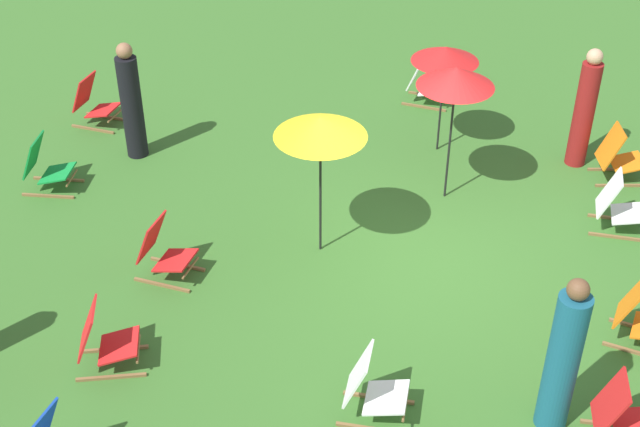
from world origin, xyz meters
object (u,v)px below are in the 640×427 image
object	(u,v)px
deckchair_8	(94,103)
umbrella_2	(320,127)
deckchair_10	(622,417)
person_3	(563,360)
person_0	(131,103)
person_1	(584,110)
deckchair_9	(46,167)
deckchair_3	(103,340)
deckchair_5	(425,82)
umbrella_0	(456,77)
deckchair_6	(618,206)
deckchair_11	(372,389)
deckchair_12	(163,251)
deckchair_2	(618,157)
umbrella_1	(445,54)

from	to	relation	value
deckchair_8	umbrella_2	xyz separation A→B (m)	(-2.56, -4.22, 1.45)
deckchair_8	deckchair_10	size ratio (longest dim) A/B	1.00
person_3	deckchair_8	bearing A→B (deg)	10.70
person_0	person_1	bearing A→B (deg)	26.29
deckchair_9	person_3	size ratio (longest dim) A/B	0.44
deckchair_3	deckchair_10	size ratio (longest dim) A/B	1.04
person_1	umbrella_2	bearing A→B (deg)	-112.82
umbrella_2	person_3	size ratio (longest dim) A/B	1.04
deckchair_8	person_1	world-z (taller)	person_1
umbrella_2	person_3	distance (m)	3.90
person_1	deckchair_5	bearing A→B (deg)	174.68
deckchair_10	umbrella_0	size ratio (longest dim) A/B	0.42
deckchair_6	deckchair_10	xyz separation A→B (m)	(-3.80, 0.22, 0.00)
umbrella_0	person_0	xyz separation A→B (m)	(0.21, 4.70, -0.99)
deckchair_10	deckchair_5	bearing A→B (deg)	17.98
deckchair_8	deckchair_11	distance (m)	7.45
person_0	person_1	world-z (taller)	person_1
deckchair_9	deckchair_12	world-z (taller)	same
deckchair_2	deckchair_5	world-z (taller)	same
deckchair_3	umbrella_2	bearing A→B (deg)	-54.36
deckchair_12	deckchair_9	bearing A→B (deg)	63.60
deckchair_2	deckchair_11	xyz separation A→B (m)	(-5.21, 2.79, 0.00)
deckchair_9	umbrella_1	size ratio (longest dim) A/B	0.49
deckchair_8	deckchair_9	xyz separation A→B (m)	(-1.93, -0.11, 0.00)
deckchair_3	umbrella_1	distance (m)	6.37
deckchair_11	umbrella_2	distance (m)	3.23
deckchair_11	person_1	size ratio (longest dim) A/B	0.45
person_1	deckchair_3	bearing A→B (deg)	-107.49
deckchair_2	umbrella_2	xyz separation A→B (m)	(-2.54, 3.87, 1.45)
deckchair_5	deckchair_12	bearing A→B (deg)	161.64
deckchair_6	umbrella_0	world-z (taller)	umbrella_0
deckchair_8	person_3	xyz separation A→B (m)	(-4.97, -7.13, 0.52)
deckchair_12	umbrella_0	bearing A→B (deg)	-45.47
deckchair_3	umbrella_1	world-z (taller)	umbrella_1
umbrella_0	person_0	distance (m)	4.81
deckchair_2	umbrella_0	distance (m)	2.98
umbrella_0	umbrella_1	distance (m)	1.33
deckchair_6	person_3	distance (m)	3.80
deckchair_6	deckchair_11	xyz separation A→B (m)	(-3.92, 2.70, 0.00)
person_0	deckchair_12	bearing A→B (deg)	-45.43
deckchair_3	umbrella_1	size ratio (longest dim) A/B	0.51
deckchair_12	umbrella_2	xyz separation A→B (m)	(0.92, -1.79, 1.45)
umbrella_2	person_3	world-z (taller)	umbrella_2
deckchair_11	person_3	distance (m)	1.92
umbrella_0	umbrella_2	size ratio (longest dim) A/B	1.02
deckchair_2	deckchair_10	size ratio (longest dim) A/B	1.01
deckchair_5	person_3	bearing A→B (deg)	-154.93
deckchair_2	deckchair_12	xyz separation A→B (m)	(-3.46, 5.67, 0.00)
deckchair_2	person_1	xyz separation A→B (m)	(0.34, 0.55, 0.52)
umbrella_0	umbrella_2	distance (m)	2.16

